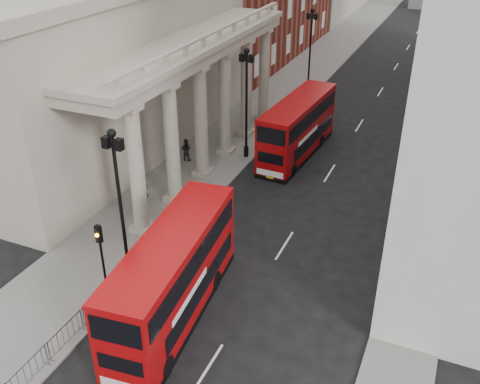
{
  "coord_description": "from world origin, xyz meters",
  "views": [
    {
      "loc": [
        13.72,
        -14.39,
        17.73
      ],
      "look_at": [
        2.91,
        10.68,
        2.51
      ],
      "focal_mm": 40.0,
      "sensor_mm": 36.0,
      "label": 1
    }
  ],
  "objects_px": {
    "bus_far": "(298,127)",
    "pedestrian_b": "(186,150)",
    "lamp_post_south": "(119,196)",
    "lamp_post_north": "(310,46)",
    "pedestrian_a": "(144,191)",
    "pedestrian_c": "(225,131)",
    "bus_near": "(173,275)",
    "traffic_light": "(101,249)",
    "lamp_post_mid": "(246,96)"
  },
  "relations": [
    {
      "from": "bus_far",
      "to": "pedestrian_b",
      "type": "distance_m",
      "value": 8.65
    },
    {
      "from": "lamp_post_south",
      "to": "lamp_post_north",
      "type": "bearing_deg",
      "value": 90.0
    },
    {
      "from": "pedestrian_a",
      "to": "pedestrian_c",
      "type": "distance_m",
      "value": 11.19
    },
    {
      "from": "pedestrian_b",
      "to": "bus_near",
      "type": "bearing_deg",
      "value": 113.93
    },
    {
      "from": "bus_near",
      "to": "bus_far",
      "type": "distance_m",
      "value": 19.64
    },
    {
      "from": "lamp_post_north",
      "to": "pedestrian_b",
      "type": "bearing_deg",
      "value": -101.99
    },
    {
      "from": "pedestrian_a",
      "to": "pedestrian_b",
      "type": "height_order",
      "value": "pedestrian_a"
    },
    {
      "from": "lamp_post_south",
      "to": "bus_far",
      "type": "distance_m",
      "value": 18.61
    },
    {
      "from": "traffic_light",
      "to": "bus_far",
      "type": "height_order",
      "value": "traffic_light"
    },
    {
      "from": "lamp_post_south",
      "to": "lamp_post_mid",
      "type": "xyz_separation_m",
      "value": [
        0.0,
        16.0,
        0.0
      ]
    },
    {
      "from": "bus_near",
      "to": "traffic_light",
      "type": "bearing_deg",
      "value": -177.8
    },
    {
      "from": "lamp_post_south",
      "to": "lamp_post_north",
      "type": "xyz_separation_m",
      "value": [
        0.0,
        32.0,
        0.0
      ]
    },
    {
      "from": "lamp_post_north",
      "to": "bus_far",
      "type": "relative_size",
      "value": 0.8
    },
    {
      "from": "lamp_post_south",
      "to": "traffic_light",
      "type": "bearing_deg",
      "value": -87.16
    },
    {
      "from": "pedestrian_b",
      "to": "pedestrian_c",
      "type": "height_order",
      "value": "pedestrian_c"
    },
    {
      "from": "lamp_post_mid",
      "to": "bus_near",
      "type": "relative_size",
      "value": 0.79
    },
    {
      "from": "lamp_post_north",
      "to": "traffic_light",
      "type": "bearing_deg",
      "value": -89.83
    },
    {
      "from": "lamp_post_south",
      "to": "lamp_post_mid",
      "type": "bearing_deg",
      "value": 90.0
    },
    {
      "from": "lamp_post_south",
      "to": "bus_near",
      "type": "distance_m",
      "value": 4.74
    },
    {
      "from": "lamp_post_south",
      "to": "bus_near",
      "type": "relative_size",
      "value": 0.79
    },
    {
      "from": "bus_near",
      "to": "lamp_post_south",
      "type": "bearing_deg",
      "value": 151.86
    },
    {
      "from": "lamp_post_south",
      "to": "bus_near",
      "type": "height_order",
      "value": "lamp_post_south"
    },
    {
      "from": "lamp_post_south",
      "to": "traffic_light",
      "type": "height_order",
      "value": "lamp_post_south"
    },
    {
      "from": "pedestrian_a",
      "to": "bus_far",
      "type": "bearing_deg",
      "value": 48.77
    },
    {
      "from": "lamp_post_south",
      "to": "lamp_post_north",
      "type": "height_order",
      "value": "same"
    },
    {
      "from": "pedestrian_a",
      "to": "lamp_post_south",
      "type": "bearing_deg",
      "value": -75.03
    },
    {
      "from": "lamp_post_mid",
      "to": "traffic_light",
      "type": "bearing_deg",
      "value": -89.68
    },
    {
      "from": "lamp_post_south",
      "to": "bus_far",
      "type": "height_order",
      "value": "lamp_post_south"
    },
    {
      "from": "pedestrian_c",
      "to": "pedestrian_a",
      "type": "bearing_deg",
      "value": -70.2
    },
    {
      "from": "lamp_post_mid",
      "to": "pedestrian_c",
      "type": "xyz_separation_m",
      "value": [
        -2.66,
        1.97,
        -3.92
      ]
    },
    {
      "from": "lamp_post_south",
      "to": "pedestrian_b",
      "type": "height_order",
      "value": "lamp_post_south"
    },
    {
      "from": "pedestrian_a",
      "to": "pedestrian_b",
      "type": "distance_m",
      "value": 6.85
    },
    {
      "from": "traffic_light",
      "to": "pedestrian_a",
      "type": "distance_m",
      "value": 9.67
    },
    {
      "from": "bus_near",
      "to": "pedestrian_b",
      "type": "xyz_separation_m",
      "value": [
        -7.59,
        15.14,
        -1.38
      ]
    },
    {
      "from": "pedestrian_a",
      "to": "pedestrian_b",
      "type": "bearing_deg",
      "value": 84.35
    },
    {
      "from": "lamp_post_mid",
      "to": "pedestrian_c",
      "type": "distance_m",
      "value": 5.12
    },
    {
      "from": "traffic_light",
      "to": "pedestrian_b",
      "type": "xyz_separation_m",
      "value": [
        -4.0,
        15.64,
        -2.14
      ]
    },
    {
      "from": "traffic_light",
      "to": "pedestrian_b",
      "type": "distance_m",
      "value": 16.28
    },
    {
      "from": "bus_near",
      "to": "pedestrian_b",
      "type": "height_order",
      "value": "bus_near"
    },
    {
      "from": "bus_near",
      "to": "pedestrian_b",
      "type": "relative_size",
      "value": 6.27
    },
    {
      "from": "lamp_post_mid",
      "to": "pedestrian_b",
      "type": "height_order",
      "value": "lamp_post_mid"
    },
    {
      "from": "lamp_post_south",
      "to": "pedestrian_c",
      "type": "bearing_deg",
      "value": 98.4
    },
    {
      "from": "lamp_post_south",
      "to": "traffic_light",
      "type": "distance_m",
      "value": 2.71
    },
    {
      "from": "lamp_post_mid",
      "to": "bus_far",
      "type": "height_order",
      "value": "lamp_post_mid"
    },
    {
      "from": "lamp_post_mid",
      "to": "traffic_light",
      "type": "relative_size",
      "value": 1.93
    },
    {
      "from": "pedestrian_b",
      "to": "traffic_light",
      "type": "bearing_deg",
      "value": 101.66
    },
    {
      "from": "bus_far",
      "to": "bus_near",
      "type": "bearing_deg",
      "value": -85.42
    },
    {
      "from": "pedestrian_a",
      "to": "bus_near",
      "type": "bearing_deg",
      "value": -60.85
    },
    {
      "from": "bus_near",
      "to": "bus_far",
      "type": "bearing_deg",
      "value": 85.2
    },
    {
      "from": "lamp_post_north",
      "to": "pedestrian_a",
      "type": "relative_size",
      "value": 4.73
    }
  ]
}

